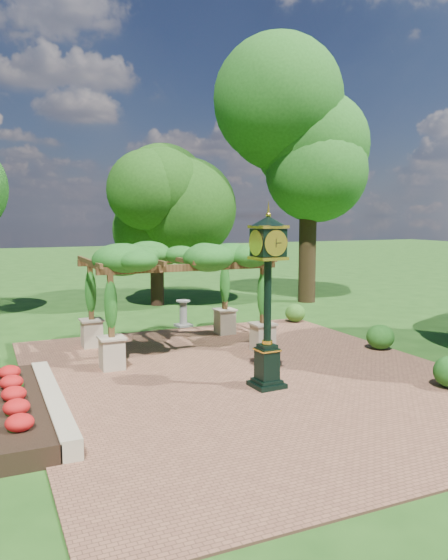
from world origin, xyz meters
name	(u,v)px	position (x,y,z in m)	size (l,w,h in m)	color
ground	(270,390)	(0.00, 0.00, 0.00)	(120.00, 120.00, 0.00)	#1E4714
brick_plaza	(250,377)	(0.00, 1.00, 0.02)	(10.00, 12.00, 0.04)	brown
border_wall	(52,403)	(-4.60, 0.50, 0.20)	(0.35, 5.00, 0.40)	#C6B793
flower_bed	(3,410)	(-5.50, 0.50, 0.18)	(1.50, 5.00, 0.36)	red
pedestal_clock	(268,285)	(-0.02, 0.11, 2.34)	(0.81, 0.81, 3.90)	black
pergola	(175,261)	(-0.72, 4.28, 2.58)	(5.00, 3.17, 3.13)	tan
sundial	(183,315)	(0.62, 7.37, 0.41)	(0.57, 0.57, 0.94)	gray
shrub_mid	(380,337)	(4.64, 1.85, 0.40)	(0.79, 0.79, 0.71)	#205818
shrub_back	(295,313)	(4.56, 6.35, 0.37)	(0.73, 0.73, 0.65)	#32671D
tree_north	(156,211)	(1.19, 12.24, 4.05)	(4.16, 4.16, 5.89)	#321D14
tree_east_far	(309,138)	(7.63, 10.37, 7.25)	(5.37, 5.37, 10.55)	#332413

